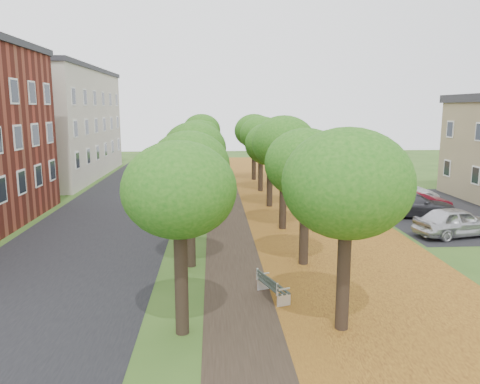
{
  "coord_description": "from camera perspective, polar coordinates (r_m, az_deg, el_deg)",
  "views": [
    {
      "loc": [
        -1.26,
        -13.03,
        6.59
      ],
      "look_at": [
        0.09,
        9.7,
        2.5
      ],
      "focal_mm": 35.0,
      "sensor_mm": 36.0,
      "label": 1
    }
  ],
  "objects": [
    {
      "name": "tree_row_west",
      "position": [
        28.14,
        -5.34,
        5.58
      ],
      "size": [
        3.46,
        33.46,
        5.86
      ],
      "color": "black",
      "rests_on": "ground"
    },
    {
      "name": "ground",
      "position": [
        14.66,
        1.97,
        -16.54
      ],
      "size": [
        120.0,
        120.0,
        0.0
      ],
      "primitive_type": "plane",
      "color": "#2D4C19",
      "rests_on": "ground"
    },
    {
      "name": "leaf_verge",
      "position": [
        29.47,
        8.95,
        -2.86
      ],
      "size": [
        7.5,
        70.0,
        0.01
      ],
      "primitive_type": "cube",
      "color": "#A6701E",
      "rests_on": "ground"
    },
    {
      "name": "tree_row_east",
      "position": [
        28.39,
        4.44,
        5.63
      ],
      "size": [
        3.46,
        33.46,
        5.86
      ],
      "color": "black",
      "rests_on": "ground"
    },
    {
      "name": "street_asphalt",
      "position": [
        29.46,
        -15.57,
        -3.12
      ],
      "size": [
        8.0,
        70.0,
        0.01
      ],
      "primitive_type": "cube",
      "color": "black",
      "rests_on": "ground"
    },
    {
      "name": "car_silver",
      "position": [
        26.83,
        24.87,
        -3.31
      ],
      "size": [
        4.8,
        2.75,
        1.54
      ],
      "primitive_type": "imported",
      "rotation": [
        0.0,
        0.0,
        1.79
      ],
      "color": "silver",
      "rests_on": "ground"
    },
    {
      "name": "footpath",
      "position": [
        28.82,
        -0.82,
        -3.03
      ],
      "size": [
        3.2,
        70.0,
        0.01
      ],
      "primitive_type": "cube",
      "color": "black",
      "rests_on": "ground"
    },
    {
      "name": "parking_lot",
      "position": [
        33.23,
        23.06,
        -2.08
      ],
      "size": [
        9.0,
        16.0,
        0.01
      ],
      "primitive_type": "cube",
      "color": "black",
      "rests_on": "ground"
    },
    {
      "name": "building_cream",
      "position": [
        48.67,
        -22.5,
        7.79
      ],
      "size": [
        10.3,
        20.3,
        10.4
      ],
      "color": "beige",
      "rests_on": "ground"
    },
    {
      "name": "car_red",
      "position": [
        31.77,
        20.69,
        -1.15
      ],
      "size": [
        4.32,
        1.57,
        1.41
      ],
      "primitive_type": "imported",
      "rotation": [
        0.0,
        0.0,
        1.59
      ],
      "color": "maroon",
      "rests_on": "ground"
    },
    {
      "name": "bench",
      "position": [
        16.78,
        3.9,
        -11.39
      ],
      "size": [
        1.04,
        1.81,
        0.83
      ],
      "rotation": [
        0.0,
        0.0,
        1.9
      ],
      "color": "#27302A",
      "rests_on": "ground"
    },
    {
      "name": "car_grey",
      "position": [
        30.63,
        20.26,
        -1.45
      ],
      "size": [
        5.4,
        2.73,
        1.5
      ],
      "primitive_type": "imported",
      "rotation": [
        0.0,
        0.0,
        1.45
      ],
      "color": "#2E2D32",
      "rests_on": "ground"
    },
    {
      "name": "car_white",
      "position": [
        34.93,
        18.9,
        -0.01
      ],
      "size": [
        5.44,
        2.73,
        1.48
      ],
      "primitive_type": "imported",
      "rotation": [
        0.0,
        0.0,
        1.52
      ],
      "color": "silver",
      "rests_on": "ground"
    }
  ]
}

